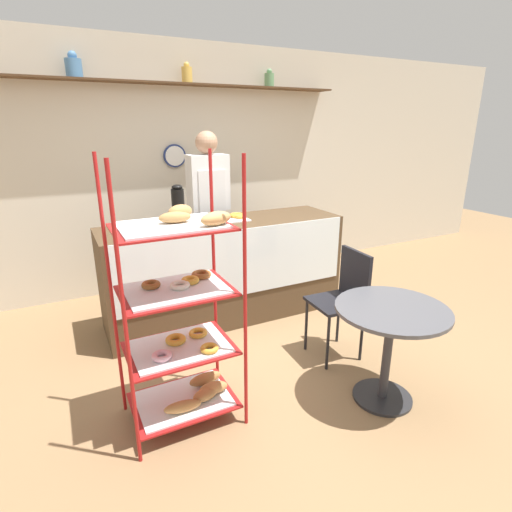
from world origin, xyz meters
name	(u,v)px	position (x,y,z in m)	size (l,w,h in m)	color
ground_plane	(276,366)	(0.00, 0.00, 0.00)	(14.00, 14.00, 0.00)	olive
back_wall	(184,168)	(0.00, 2.17, 1.36)	(10.00, 0.30, 2.70)	beige
display_counter	(226,270)	(0.00, 1.01, 0.49)	(2.29, 0.65, 0.97)	#4C3823
pastry_rack	(183,318)	(-0.80, -0.22, 0.71)	(0.69, 0.51, 1.69)	#A51919
person_worker	(209,208)	(0.07, 1.60, 0.99)	(0.41, 0.24, 1.78)	#282833
cafe_table	(390,331)	(0.47, -0.68, 0.53)	(0.74, 0.74, 0.70)	#262628
cafe_chair	(345,292)	(0.59, -0.06, 0.55)	(0.40, 0.40, 0.89)	black
coffee_carafe	(178,206)	(-0.41, 1.07, 1.15)	(0.11, 0.11, 0.37)	black
donut_tray_counter	(228,217)	(0.07, 1.08, 0.99)	(0.36, 0.30, 0.05)	silver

